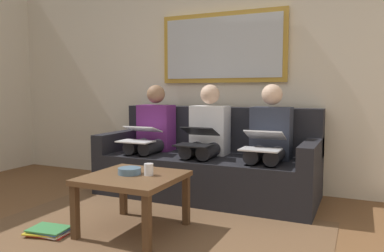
{
  "coord_description": "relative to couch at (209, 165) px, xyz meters",
  "views": [
    {
      "loc": [
        -1.43,
        1.45,
        1.07
      ],
      "look_at": [
        0.0,
        -1.7,
        0.75
      ],
      "focal_mm": 35.1,
      "sensor_mm": 36.0,
      "label": 1
    }
  ],
  "objects": [
    {
      "name": "wall_rear",
      "position": [
        0.0,
        -0.48,
        0.99
      ],
      "size": [
        6.0,
        0.12,
        2.6
      ],
      "primitive_type": "cube",
      "color": "beige",
      "rests_on": "ground_plane"
    },
    {
      "name": "area_rug",
      "position": [
        0.0,
        1.27,
        -0.31
      ],
      "size": [
        2.6,
        1.8,
        0.01
      ],
      "primitive_type": "cube",
      "color": "brown",
      "rests_on": "ground_plane"
    },
    {
      "name": "couch",
      "position": [
        0.0,
        0.0,
        0.0
      ],
      "size": [
        2.2,
        0.9,
        0.9
      ],
      "color": "black",
      "rests_on": "ground_plane"
    },
    {
      "name": "framed_mirror",
      "position": [
        0.0,
        -0.39,
        1.24
      ],
      "size": [
        1.43,
        0.05,
        0.77
      ],
      "color": "#B7892D"
    },
    {
      "name": "coffee_table",
      "position": [
        0.13,
        1.22,
        0.07
      ],
      "size": [
        0.68,
        0.68,
        0.44
      ],
      "color": "brown",
      "rests_on": "ground_plane"
    },
    {
      "name": "cup",
      "position": [
        0.01,
        1.17,
        0.17
      ],
      "size": [
        0.07,
        0.07,
        0.09
      ],
      "primitive_type": "cylinder",
      "color": "silver",
      "rests_on": "coffee_table"
    },
    {
      "name": "bowl",
      "position": [
        0.17,
        1.2,
        0.15
      ],
      "size": [
        0.17,
        0.17,
        0.05
      ],
      "primitive_type": "cylinder",
      "color": "slate",
      "rests_on": "coffee_table"
    },
    {
      "name": "person_left",
      "position": [
        -0.64,
        0.07,
        0.3
      ],
      "size": [
        0.38,
        0.58,
        1.14
      ],
      "color": "#2D3342",
      "rests_on": "couch"
    },
    {
      "name": "laptop_silver",
      "position": [
        -0.64,
        0.3,
        0.32
      ],
      "size": [
        0.35,
        0.38,
        0.17
      ],
      "color": "silver"
    },
    {
      "name": "person_middle",
      "position": [
        0.0,
        0.07,
        0.3
      ],
      "size": [
        0.38,
        0.58,
        1.14
      ],
      "color": "silver",
      "rests_on": "couch"
    },
    {
      "name": "laptop_black",
      "position": [
        0.0,
        0.3,
        0.32
      ],
      "size": [
        0.33,
        0.39,
        0.17
      ],
      "color": "black"
    },
    {
      "name": "person_right",
      "position": [
        0.64,
        0.07,
        0.3
      ],
      "size": [
        0.38,
        0.58,
        1.14
      ],
      "color": "#66236B",
      "rests_on": "couch"
    },
    {
      "name": "laptop_white",
      "position": [
        0.64,
        0.31,
        0.32
      ],
      "size": [
        0.35,
        0.36,
        0.16
      ],
      "color": "white"
    },
    {
      "name": "magazine_stack",
      "position": [
        0.67,
        1.53,
        -0.28
      ],
      "size": [
        0.33,
        0.28,
        0.05
      ],
      "color": "red",
      "rests_on": "ground_plane"
    }
  ]
}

